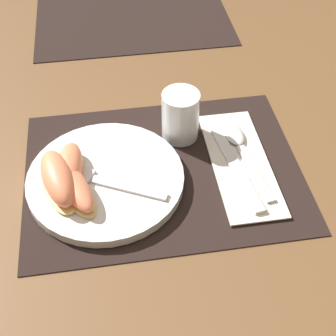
{
  "coord_description": "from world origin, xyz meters",
  "views": [
    {
      "loc": [
        -0.07,
        -0.51,
        0.56
      ],
      "look_at": [
        0.01,
        -0.02,
        0.02
      ],
      "focal_mm": 50.0,
      "sensor_mm": 36.0,
      "label": 1
    }
  ],
  "objects_px": {
    "citrus_wedge_0": "(69,170)",
    "citrus_wedge_1": "(58,179)",
    "juice_glass": "(180,118)",
    "fork": "(97,180)",
    "spoon": "(238,143)",
    "plate": "(106,179)",
    "citrus_wedge_2": "(72,184)",
    "knife": "(235,165)"
  },
  "relations": [
    {
      "from": "plate",
      "to": "juice_glass",
      "type": "height_order",
      "value": "juice_glass"
    },
    {
      "from": "fork",
      "to": "citrus_wedge_2",
      "type": "relative_size",
      "value": 1.31
    },
    {
      "from": "fork",
      "to": "juice_glass",
      "type": "bearing_deg",
      "value": 34.64
    },
    {
      "from": "knife",
      "to": "plate",
      "type": "bearing_deg",
      "value": -179.92
    },
    {
      "from": "juice_glass",
      "to": "citrus_wedge_2",
      "type": "relative_size",
      "value": 0.62
    },
    {
      "from": "plate",
      "to": "citrus_wedge_2",
      "type": "distance_m",
      "value": 0.06
    },
    {
      "from": "plate",
      "to": "citrus_wedge_1",
      "type": "bearing_deg",
      "value": -168.13
    },
    {
      "from": "juice_glass",
      "to": "citrus_wedge_0",
      "type": "height_order",
      "value": "juice_glass"
    },
    {
      "from": "spoon",
      "to": "citrus_wedge_1",
      "type": "relative_size",
      "value": 1.5
    },
    {
      "from": "spoon",
      "to": "citrus_wedge_2",
      "type": "xyz_separation_m",
      "value": [
        -0.28,
        -0.07,
        0.02
      ]
    },
    {
      "from": "plate",
      "to": "citrus_wedge_0",
      "type": "bearing_deg",
      "value": 172.37
    },
    {
      "from": "plate",
      "to": "juice_glass",
      "type": "xyz_separation_m",
      "value": [
        0.13,
        0.09,
        0.03
      ]
    },
    {
      "from": "citrus_wedge_0",
      "to": "citrus_wedge_2",
      "type": "bearing_deg",
      "value": -82.44
    },
    {
      "from": "knife",
      "to": "spoon",
      "type": "relative_size",
      "value": 1.12
    },
    {
      "from": "fork",
      "to": "citrus_wedge_0",
      "type": "height_order",
      "value": "citrus_wedge_0"
    },
    {
      "from": "spoon",
      "to": "citrus_wedge_0",
      "type": "distance_m",
      "value": 0.29
    },
    {
      "from": "citrus_wedge_2",
      "to": "juice_glass",
      "type": "bearing_deg",
      "value": 31.3
    },
    {
      "from": "spoon",
      "to": "juice_glass",
      "type": "bearing_deg",
      "value": 155.22
    },
    {
      "from": "juice_glass",
      "to": "fork",
      "type": "xyz_separation_m",
      "value": [
        -0.15,
        -0.1,
        -0.02
      ]
    },
    {
      "from": "juice_glass",
      "to": "citrus_wedge_0",
      "type": "bearing_deg",
      "value": -155.85
    },
    {
      "from": "spoon",
      "to": "knife",
      "type": "bearing_deg",
      "value": -110.52
    },
    {
      "from": "plate",
      "to": "citrus_wedge_2",
      "type": "bearing_deg",
      "value": -157.67
    },
    {
      "from": "plate",
      "to": "spoon",
      "type": "bearing_deg",
      "value": 12.06
    },
    {
      "from": "juice_glass",
      "to": "spoon",
      "type": "relative_size",
      "value": 0.46
    },
    {
      "from": "juice_glass",
      "to": "citrus_wedge_2",
      "type": "height_order",
      "value": "juice_glass"
    },
    {
      "from": "knife",
      "to": "citrus_wedge_0",
      "type": "height_order",
      "value": "citrus_wedge_0"
    },
    {
      "from": "juice_glass",
      "to": "spoon",
      "type": "xyz_separation_m",
      "value": [
        0.09,
        -0.04,
        -0.03
      ]
    },
    {
      "from": "knife",
      "to": "fork",
      "type": "xyz_separation_m",
      "value": [
        -0.22,
        -0.01,
        0.01
      ]
    },
    {
      "from": "knife",
      "to": "juice_glass",
      "type": "bearing_deg",
      "value": 129.42
    },
    {
      "from": "citrus_wedge_0",
      "to": "citrus_wedge_1",
      "type": "height_order",
      "value": "citrus_wedge_1"
    },
    {
      "from": "citrus_wedge_0",
      "to": "citrus_wedge_2",
      "type": "relative_size",
      "value": 0.84
    },
    {
      "from": "knife",
      "to": "citrus_wedge_1",
      "type": "distance_m",
      "value": 0.28
    },
    {
      "from": "plate",
      "to": "knife",
      "type": "height_order",
      "value": "plate"
    },
    {
      "from": "plate",
      "to": "fork",
      "type": "xyz_separation_m",
      "value": [
        -0.01,
        -0.01,
        0.01
      ]
    },
    {
      "from": "knife",
      "to": "citrus_wedge_2",
      "type": "xyz_separation_m",
      "value": [
        -0.26,
        -0.02,
        0.02
      ]
    },
    {
      "from": "plate",
      "to": "fork",
      "type": "bearing_deg",
      "value": -141.79
    },
    {
      "from": "citrus_wedge_1",
      "to": "citrus_wedge_2",
      "type": "bearing_deg",
      "value": -18.04
    },
    {
      "from": "plate",
      "to": "fork",
      "type": "height_order",
      "value": "fork"
    },
    {
      "from": "spoon",
      "to": "fork",
      "type": "distance_m",
      "value": 0.25
    },
    {
      "from": "plate",
      "to": "spoon",
      "type": "xyz_separation_m",
      "value": [
        0.23,
        0.05,
        -0.0
      ]
    },
    {
      "from": "fork",
      "to": "citrus_wedge_0",
      "type": "distance_m",
      "value": 0.05
    },
    {
      "from": "juice_glass",
      "to": "fork",
      "type": "distance_m",
      "value": 0.18
    }
  ]
}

